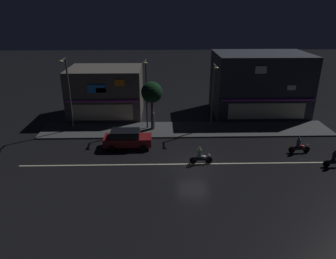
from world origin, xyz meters
name	(u,v)px	position (x,y,z in m)	size (l,w,h in m)	color
ground_plane	(194,164)	(0.00, 0.00, 0.00)	(140.00, 140.00, 0.00)	black
lane_divider_stripe	(194,164)	(0.00, 0.00, 0.01)	(28.50, 0.16, 0.01)	beige
sidewalk_far	(186,129)	(0.00, 7.53, 0.07)	(30.00, 4.25, 0.14)	#424447
storefront_left_block	(106,92)	(-9.00, 12.76, 2.78)	(8.21, 6.36, 5.56)	#56514C
storefront_center_block	(259,84)	(9.00, 13.18, 3.54)	(10.64, 7.20, 7.09)	#2D333D
streetlamp_west	(68,89)	(-11.76, 7.49, 4.50)	(0.44, 1.64, 7.42)	#47494C
streetlamp_mid	(146,89)	(-4.09, 7.76, 4.38)	(0.44, 1.64, 7.20)	#47494C
streetlamp_east	(213,91)	(2.57, 7.52, 4.16)	(0.44, 1.64, 6.77)	#47494C
pedestrian_on_sidewalk	(153,121)	(-3.51, 7.75, 1.01)	(0.41, 0.41, 1.89)	#334766
street_tree	(152,93)	(-3.55, 7.48, 4.07)	(2.13, 2.13, 5.04)	#473323
parked_car_near_kerb	(127,139)	(-5.75, 3.42, 0.87)	(4.30, 1.98, 1.67)	maroon
motorcycle_lead	(335,160)	(11.27, -0.76, 0.63)	(1.90, 0.60, 1.52)	black
motorcycle_following	(299,146)	(9.49, 1.89, 0.63)	(1.90, 0.60, 1.52)	black
motorcycle_opposite_lane	(201,157)	(0.56, 0.08, 0.63)	(1.90, 0.60, 1.52)	black
traffic_cone	(131,140)	(-5.48, 4.54, 0.28)	(0.36, 0.36, 0.55)	orange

